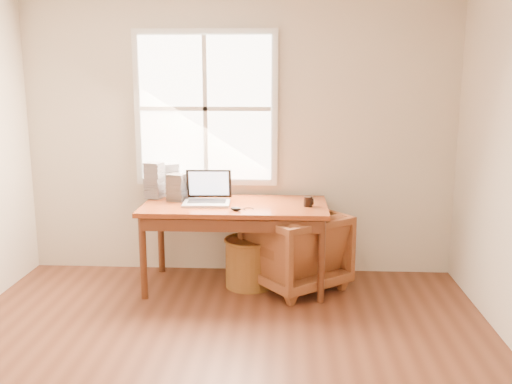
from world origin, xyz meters
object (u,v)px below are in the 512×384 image
at_px(laptop, 206,186).
at_px(coffee_mug, 308,202).
at_px(cd_stack_a, 170,180).
at_px(wicker_stool, 250,263).
at_px(desk, 235,206).
at_px(armchair, 295,249).

height_order(laptop, coffee_mug, laptop).
bearing_deg(cd_stack_a, wicker_stool, -23.73).
relative_size(desk, coffee_mug, 18.93).
bearing_deg(laptop, desk, 6.24).
bearing_deg(cd_stack_a, desk, -27.82).
bearing_deg(desk, armchair, 0.00).
xyz_separation_m(wicker_stool, coffee_mug, (0.51, -0.06, 0.58)).
height_order(desk, cd_stack_a, cd_stack_a).
height_order(armchair, wicker_stool, armchair).
xyz_separation_m(armchair, cd_stack_a, (-1.16, 0.34, 0.55)).
xyz_separation_m(desk, armchair, (0.53, 0.00, -0.38)).
distance_m(desk, armchair, 0.65).
height_order(desk, armchair, desk).
height_order(armchair, laptop, laptop).
distance_m(desk, cd_stack_a, 0.74).
bearing_deg(desk, coffee_mug, -5.50).
bearing_deg(desk, laptop, -170.99).
relative_size(wicker_stool, coffee_mug, 5.03).
relative_size(armchair, laptop, 1.64).
relative_size(coffee_mug, cd_stack_a, 0.28).
bearing_deg(coffee_mug, armchair, 168.50).
bearing_deg(cd_stack_a, armchair, -16.07).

